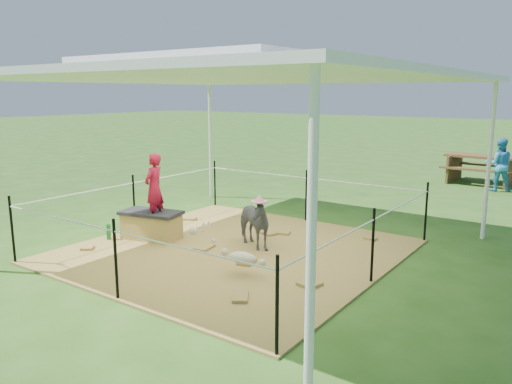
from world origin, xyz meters
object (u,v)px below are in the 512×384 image
Objects in this scene: pony at (251,222)px; green_bottle at (108,232)px; straw_bale at (152,226)px; woman at (154,182)px; picnic_table_near at (482,169)px; foal at (243,255)px; distant_person at (499,165)px.

green_bottle is at bearing 140.07° from pony.
straw_bale is 1.74m from pony.
woman reaches higher than green_bottle.
pony reaches higher than picnic_table_near.
straw_bale is 2.32m from foal.
straw_bale is 0.50× the size of picnic_table_near.
woman is 9.47m from picnic_table_near.
pony is 0.72× the size of distant_person.
woman is 0.60× the size of picnic_table_near.
green_bottle is (-0.55, -0.45, -0.08)m from straw_bale.
picnic_table_near reaches higher than foal.
straw_bale is 0.70× the size of distant_person.
straw_bale is at bearing 39.29° from green_bottle.
pony is (1.53, 0.58, -0.57)m from woman.
picnic_table_near is (1.72, 8.30, -0.05)m from pony.
pony is at bearing 110.89° from foal.
straw_bale is 0.83× the size of woman.
pony reaches higher than green_bottle.
woman is 4.32× the size of green_bottle.
pony is 0.52× the size of picnic_table_near.
distant_person is (4.46, 8.44, 0.51)m from green_bottle.
distant_person is (3.91, 7.99, 0.43)m from straw_bale.
straw_bale is 0.95× the size of foal.
woman reaches higher than pony.
foal is 8.65m from distant_person.
green_bottle is at bearing 169.18° from foal.
foal is at bearing 59.15° from distant_person.
woman is at bearing 44.61° from distant_person.
green_bottle is at bearing -109.84° from picnic_table_near.
woman is 1.17× the size of pony.
foal reaches higher than green_bottle.
distant_person is at bearing 62.15° from green_bottle.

